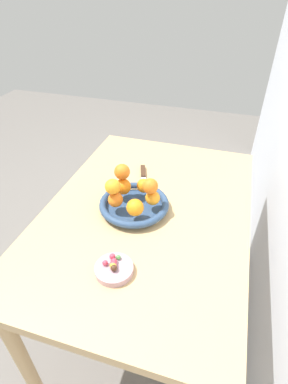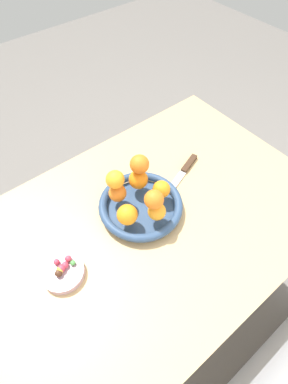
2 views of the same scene
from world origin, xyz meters
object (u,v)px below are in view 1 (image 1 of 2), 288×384
(candy_ball_4, at_px, (118,257))
(candy_ball_7, at_px, (114,268))
(orange_1, at_px, (144,186))
(candy_ball_0, at_px, (114,261))
(candy_ball_1, at_px, (105,263))
(candy_ball_6, at_px, (113,264))
(orange_2, at_px, (123,187))
(orange_3, at_px, (115,200))
(orange_6, at_px, (113,187))
(candy_ball_3, at_px, (113,266))
(orange_4, at_px, (135,208))
(orange_5, at_px, (150,186))
(candy_ball_5, at_px, (112,256))
(knife, at_px, (144,179))
(orange_0, at_px, (153,198))
(candy_ball_2, at_px, (113,265))
(orange_7, at_px, (122,172))
(candy_dish, at_px, (114,269))
(fruit_bowl, at_px, (134,205))
(dining_table, at_px, (147,226))

(candy_ball_4, height_order, candy_ball_7, candy_ball_7)
(orange_1, relative_size, candy_ball_0, 2.92)
(candy_ball_1, xyz_separation_m, candy_ball_6, (-0.00, 0.03, 0.00))
(orange_2, xyz_separation_m, orange_3, (0.08, 0.00, -0.00))
(orange_6, distance_m, candy_ball_7, 0.30)
(candy_ball_3, bearing_deg, orange_4, -178.42)
(orange_1, height_order, orange_3, same)
(orange_5, xyz_separation_m, candy_ball_4, (0.26, -0.02, -0.09))
(candy_ball_5, height_order, knife, candy_ball_5)
(candy_ball_4, bearing_deg, orange_0, 173.06)
(orange_3, bearing_deg, orange_0, 111.72)
(orange_3, xyz_separation_m, orange_6, (-0.00, -0.01, 0.06))
(candy_ball_1, height_order, candy_ball_2, candy_ball_2)
(orange_7, distance_m, candy_ball_1, 0.36)
(orange_1, xyz_separation_m, candy_ball_0, (0.35, 0.01, -0.04))
(candy_ball_1, bearing_deg, candy_ball_2, 82.72)
(orange_1, distance_m, candy_ball_4, 0.34)
(candy_ball_0, distance_m, candy_ball_4, 0.02)
(orange_4, bearing_deg, candy_ball_3, 1.58)
(orange_3, bearing_deg, candy_dish, 19.77)
(orange_2, distance_m, candy_ball_2, 0.35)
(candy_ball_2, bearing_deg, orange_3, -160.57)
(orange_4, bearing_deg, orange_5, 153.54)
(candy_ball_3, xyz_separation_m, candy_ball_7, (0.01, 0.01, 0.00))
(orange_2, xyz_separation_m, orange_5, (0.04, 0.12, 0.05))
(fruit_bowl, height_order, orange_7, orange_7)
(orange_2, distance_m, orange_4, 0.13)
(orange_6, bearing_deg, orange_2, 174.58)
(candy_dish, relative_size, candy_ball_3, 7.70)
(orange_1, distance_m, candy_ball_6, 0.37)
(candy_dish, height_order, candy_ball_4, candy_ball_4)
(orange_4, bearing_deg, candy_ball_4, 2.84)
(orange_7, height_order, candy_ball_2, orange_7)
(dining_table, xyz_separation_m, knife, (-0.18, -0.07, 0.09))
(dining_table, bearing_deg, candy_ball_7, -1.05)
(candy_ball_0, relative_size, candy_ball_5, 1.02)
(candy_dish, relative_size, candy_ball_7, 5.76)
(orange_4, distance_m, orange_6, 0.11)
(dining_table, xyz_separation_m, candy_ball_3, (0.32, -0.01, 0.12))
(orange_6, height_order, candy_ball_6, orange_6)
(orange_4, distance_m, candy_ball_7, 0.24)
(dining_table, relative_size, candy_ball_0, 58.11)
(orange_1, height_order, orange_6, orange_6)
(candy_ball_1, height_order, candy_ball_6, candy_ball_6)
(orange_5, relative_size, candy_ball_4, 3.75)
(candy_ball_0, relative_size, candy_ball_1, 1.14)
(candy_ball_2, bearing_deg, dining_table, 177.83)
(orange_1, bearing_deg, orange_7, -72.90)
(orange_0, distance_m, candy_ball_1, 0.31)
(candy_ball_3, relative_size, candy_ball_6, 0.71)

